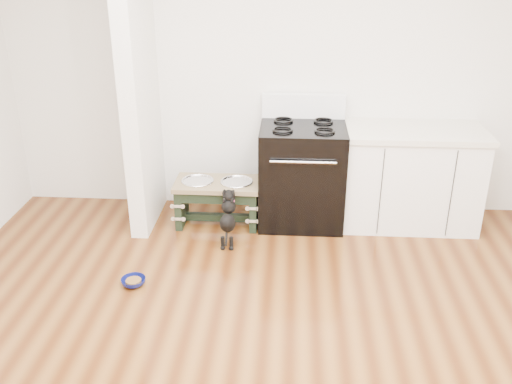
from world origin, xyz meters
TOP-DOWN VIEW (x-y plane):
  - ground at (0.00, 0.00)m, footprint 5.00×5.00m
  - room_shell at (0.00, 0.00)m, footprint 5.00×5.00m
  - partition_wall at (-1.18, 2.10)m, footprint 0.15×0.80m
  - oven_range at (0.25, 2.16)m, footprint 0.76×0.69m
  - cabinet_run at (1.23, 2.18)m, footprint 1.24×0.64m
  - dog_feeder at (-0.51, 2.03)m, footprint 0.77×0.41m
  - puppy at (-0.38, 1.68)m, footprint 0.13×0.39m
  - floor_bowl at (-1.03, 0.96)m, footprint 0.24×0.24m

SIDE VIEW (x-z plane):
  - ground at x=0.00m, z-range 0.00..0.00m
  - floor_bowl at x=-1.03m, z-range 0.00..0.06m
  - puppy at x=-0.38m, z-range 0.02..0.49m
  - dog_feeder at x=-0.51m, z-range 0.08..0.52m
  - cabinet_run at x=1.23m, z-range 0.00..0.91m
  - oven_range at x=0.25m, z-range -0.09..1.05m
  - partition_wall at x=-1.18m, z-range 0.00..2.70m
  - room_shell at x=0.00m, z-range -0.88..4.12m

